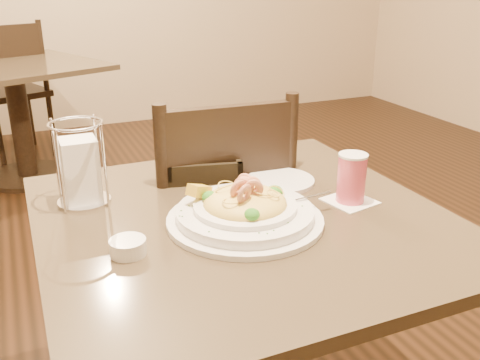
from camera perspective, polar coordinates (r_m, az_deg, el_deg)
name	(u,v)px	position (r m, az deg, el deg)	size (l,w,h in m)	color
main_table	(243,299)	(1.33, 0.35, -12.56)	(0.90, 0.90, 0.71)	black
background_table	(17,102)	(3.51, -22.66, 7.68)	(1.17, 1.17, 0.71)	black
dining_chair_near	(216,229)	(1.64, -2.61, -5.21)	(0.44, 0.44, 0.93)	black
dining_chair_far	(12,87)	(3.94, -23.12, 9.11)	(0.54, 0.54, 0.93)	black
pasta_bowl	(245,210)	(1.17, 0.52, -3.18)	(0.39, 0.35, 0.11)	white
drink_glass	(352,178)	(1.30, 11.81, 0.16)	(0.13, 0.13, 0.12)	white
bread_basket	(202,167)	(1.46, -4.11, 1.34)	(0.23, 0.20, 0.05)	black
napkin_caddy	(81,169)	(1.31, -16.63, 1.17)	(0.13, 0.13, 0.20)	silver
side_plate	(280,181)	(1.41, 4.32, -0.09)	(0.18, 0.18, 0.01)	white
butter_ramekin	(128,247)	(1.08, -11.87, -7.00)	(0.07, 0.07, 0.03)	white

